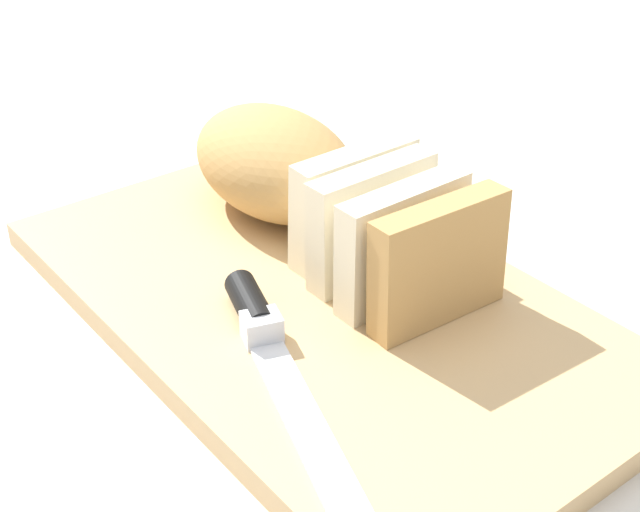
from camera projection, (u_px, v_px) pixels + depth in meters
ground_plane at (320, 316)px, 0.63m from camera, size 3.00×3.00×0.00m
cutting_board at (320, 305)px, 0.62m from camera, size 0.45×0.26×0.02m
bread_loaf at (311, 184)px, 0.67m from camera, size 0.28×0.11×0.08m
bread_knife at (268, 341)px, 0.56m from camera, size 0.23×0.10×0.02m
crumb_near_knife at (350, 269)px, 0.64m from camera, size 0.00×0.00×0.00m
crumb_near_loaf at (357, 311)px, 0.60m from camera, size 0.00×0.00×0.00m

